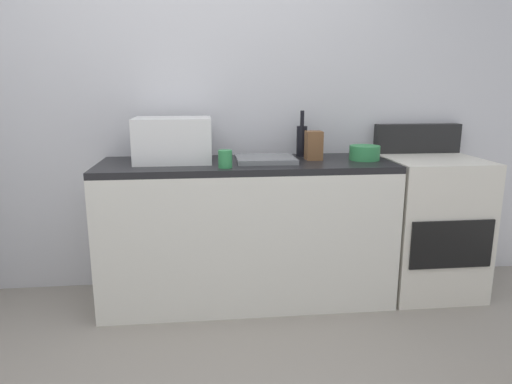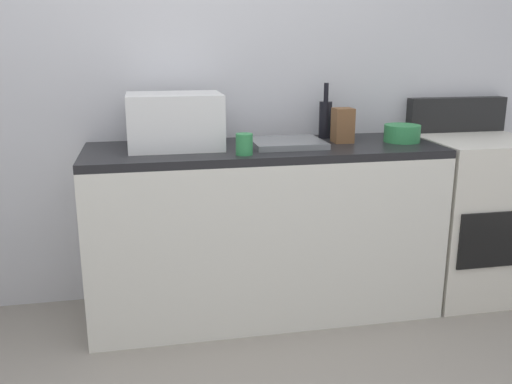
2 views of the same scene
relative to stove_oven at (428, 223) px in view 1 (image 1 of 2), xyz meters
The scene contains 9 objects.
wall_back 1.77m from the stove_oven, 167.22° to the left, with size 5.00×0.10×2.60m, color silver.
kitchen_counter 1.22m from the stove_oven, behind, with size 1.80×0.60×0.90m.
stove_oven is the anchor object (origin of this frame).
microwave 1.76m from the stove_oven, behind, with size 0.46×0.34×0.27m, color white.
sink_basin 1.19m from the stove_oven, behind, with size 0.36×0.32×0.03m, color slate.
wine_bottle 1.01m from the stove_oven, 167.50° to the left, with size 0.07×0.07×0.30m.
coffee_mug 1.46m from the stove_oven, behind, with size 0.08×0.08×0.10m, color #338C4C.
knife_block 0.95m from the stove_oven, behind, with size 0.10×0.10×0.18m, color brown.
mixing_bowl 0.67m from the stove_oven, behind, with size 0.19×0.19×0.09m, color #338C4C.
Camera 1 is at (0.05, -1.60, 1.35)m, focal length 32.27 mm.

